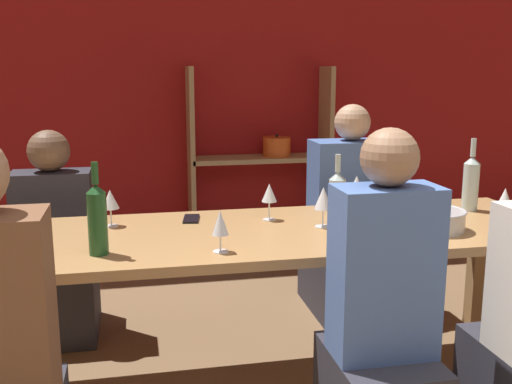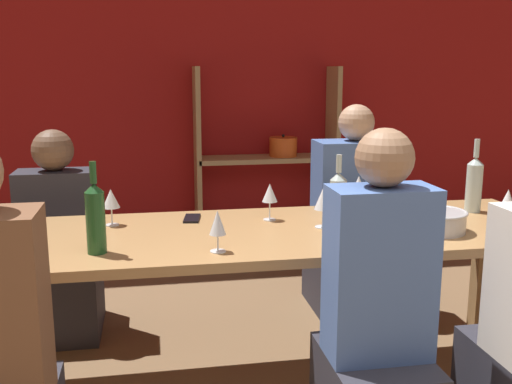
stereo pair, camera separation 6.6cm
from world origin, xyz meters
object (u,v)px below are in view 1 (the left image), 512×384
at_px(person_near_a, 381,355).
at_px(person_far_b, 56,262).
at_px(dining_table, 261,248).
at_px(wine_glass_white_b, 357,185).
at_px(wine_glass_white_c, 220,224).
at_px(wine_glass_white_a, 323,199).
at_px(mixing_bowl, 435,219).
at_px(wine_glass_red_b, 269,194).
at_px(wine_glass_empty_a, 110,200).
at_px(wine_bottle_green, 337,194).
at_px(person_far_a, 349,238).
at_px(wine_glass_white_d, 505,198).
at_px(cell_phone, 191,219).
at_px(wine_bottle_dark, 97,218).
at_px(wine_bottle_amber, 471,182).
at_px(shelf_unit, 261,186).

bearing_deg(person_near_a, person_far_b, 130.31).
bearing_deg(dining_table, wine_glass_white_b, 28.81).
bearing_deg(wine_glass_white_c, wine_glass_white_a, 29.04).
distance_m(mixing_bowl, wine_glass_red_b, 0.74).
xyz_separation_m(wine_glass_empty_a, wine_glass_red_b, (0.71, -0.03, 0.00)).
bearing_deg(person_near_a, wine_bottle_green, 81.43).
relative_size(wine_glass_red_b, person_far_a, 0.14).
height_order(wine_glass_white_d, cell_phone, wine_glass_white_d).
distance_m(wine_glass_empty_a, wine_glass_white_d, 1.80).
distance_m(wine_bottle_dark, cell_phone, 0.62).
distance_m(wine_bottle_green, wine_bottle_dark, 1.13).
height_order(wine_bottle_green, wine_bottle_amber, wine_bottle_amber).
relative_size(wine_glass_white_c, person_far_a, 0.13).
relative_size(dining_table, wine_bottle_dark, 7.68).
bearing_deg(wine_glass_white_d, wine_glass_white_b, 149.89).
bearing_deg(cell_phone, wine_bottle_amber, -3.57).
height_order(wine_glass_white_b, cell_phone, wine_glass_white_b).
bearing_deg(wine_glass_red_b, wine_bottle_dark, -152.89).
xyz_separation_m(wine_glass_empty_a, person_near_a, (0.91, -0.89, -0.39)).
relative_size(mixing_bowl, wine_bottle_amber, 0.74).
distance_m(shelf_unit, wine_glass_empty_a, 2.15).
height_order(dining_table, person_near_a, person_near_a).
height_order(wine_glass_white_c, wine_glass_white_d, wine_glass_white_c).
xyz_separation_m(mixing_bowl, wine_glass_red_b, (-0.67, 0.32, 0.07)).
relative_size(mixing_bowl, wine_glass_white_a, 1.46).
bearing_deg(wine_glass_white_c, wine_glass_white_b, 37.04).
xyz_separation_m(wine_glass_white_a, person_far_b, (-1.24, 0.76, -0.45)).
distance_m(wine_glass_white_b, person_far_a, 0.65).
bearing_deg(person_far_b, cell_phone, 143.04).
height_order(wine_bottle_dark, person_near_a, person_near_a).
bearing_deg(person_near_a, shelf_unit, 86.55).
xyz_separation_m(dining_table, person_near_a, (0.27, -0.69, -0.19)).
relative_size(wine_glass_white_b, wine_glass_red_b, 0.98).
bearing_deg(person_far_b, wine_glass_red_b, 150.45).
xyz_separation_m(wine_glass_red_b, person_near_a, (0.20, -0.86, -0.39)).
distance_m(wine_bottle_dark, wine_glass_empty_a, 0.41).
bearing_deg(wine_glass_red_b, wine_bottle_amber, -0.60).
height_order(shelf_unit, wine_glass_white_a, shelf_unit).
bearing_deg(wine_glass_empty_a, shelf_unit, 59.64).
distance_m(wine_bottle_amber, wine_glass_white_c, 1.38).
distance_m(wine_bottle_dark, person_near_a, 1.14).
height_order(wine_bottle_green, wine_glass_white_d, wine_bottle_green).
distance_m(wine_bottle_amber, cell_phone, 1.38).
bearing_deg(dining_table, wine_bottle_amber, 8.41).
relative_size(wine_glass_empty_a, wine_glass_white_d, 1.11).
xyz_separation_m(wine_glass_empty_a, wine_glass_white_b, (1.19, 0.10, 0.00)).
bearing_deg(person_far_a, shelf_unit, -78.09).
relative_size(wine_bottle_amber, wine_glass_empty_a, 2.16).
relative_size(wine_glass_white_b, person_far_a, 0.14).
xyz_separation_m(mixing_bowl, wine_glass_white_a, (-0.46, 0.15, 0.08)).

